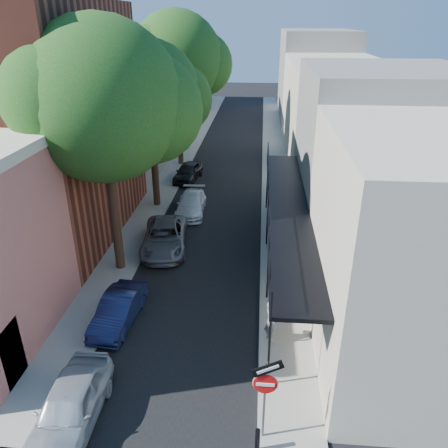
% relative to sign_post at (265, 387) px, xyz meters
% --- Properties ---
extents(road_surface, '(6.00, 64.00, 0.01)m').
position_rel_sign_post_xyz_m(road_surface, '(-3.16, 29.03, -2.03)').
color(road_surface, black).
rests_on(road_surface, ground).
extents(sidewalk_left, '(2.00, 64.00, 0.12)m').
position_rel_sign_post_xyz_m(sidewalk_left, '(-7.16, 29.03, -1.98)').
color(sidewalk_left, gray).
rests_on(sidewalk_left, ground).
extents(sidewalk_right, '(2.00, 64.00, 0.12)m').
position_rel_sign_post_xyz_m(sidewalk_right, '(0.84, 29.03, -1.98)').
color(sidewalk_right, gray).
rests_on(sidewalk_right, ground).
extents(buildings_left, '(10.10, 59.10, 12.00)m').
position_rel_sign_post_xyz_m(buildings_left, '(-12.46, 27.79, 2.90)').
color(buildings_left, '#C87066').
rests_on(buildings_left, ground).
extents(buildings_right, '(9.80, 55.00, 10.00)m').
position_rel_sign_post_xyz_m(buildings_right, '(5.83, 28.51, 2.39)').
color(buildings_right, beige).
rests_on(buildings_right, ground).
extents(sign_post, '(0.89, 0.17, 2.99)m').
position_rel_sign_post_xyz_m(sign_post, '(0.00, 0.00, 0.00)').
color(sign_post, '#595B60').
rests_on(sign_post, ground).
extents(bollard, '(0.14, 0.14, 0.80)m').
position_rel_sign_post_xyz_m(bollard, '(-0.16, -0.47, -1.52)').
color(bollard, black).
rests_on(bollard, sidewalk_right).
extents(oak_near, '(7.48, 6.80, 11.42)m').
position_rel_sign_post_xyz_m(oak_near, '(-6.53, 9.29, 5.84)').
color(oak_near, '#301F13').
rests_on(oak_near, ground).
extents(oak_mid, '(6.60, 6.00, 10.20)m').
position_rel_sign_post_xyz_m(oak_mid, '(-6.58, 17.26, 5.02)').
color(oak_mid, '#301F13').
rests_on(oak_mid, ground).
extents(oak_far, '(7.70, 7.00, 11.90)m').
position_rel_sign_post_xyz_m(oak_far, '(-6.51, 26.30, 6.22)').
color(oak_far, '#301F13').
rests_on(oak_far, ground).
extents(parked_car_a, '(1.75, 4.16, 1.41)m').
position_rel_sign_post_xyz_m(parked_car_a, '(-5.71, 0.06, -1.33)').
color(parked_car_a, '#9DA6AD').
rests_on(parked_car_a, ground).
extents(parked_car_b, '(1.55, 3.75, 1.21)m').
position_rel_sign_post_xyz_m(parked_car_b, '(-5.76, 4.96, -1.43)').
color(parked_car_b, '#141B41').
rests_on(parked_car_b, ground).
extents(parked_car_c, '(2.80, 5.06, 1.34)m').
position_rel_sign_post_xyz_m(parked_car_c, '(-5.22, 11.28, -1.37)').
color(parked_car_c, slate).
rests_on(parked_car_c, ground).
extents(parked_car_d, '(1.84, 4.22, 1.21)m').
position_rel_sign_post_xyz_m(parked_car_d, '(-4.56, 16.07, -1.43)').
color(parked_car_d, white).
rests_on(parked_car_d, ground).
extents(parked_car_e, '(2.03, 4.04, 1.32)m').
position_rel_sign_post_xyz_m(parked_car_e, '(-5.74, 22.16, -1.38)').
color(parked_car_e, black).
rests_on(parked_car_e, ground).
extents(pedestrian, '(0.64, 0.75, 1.74)m').
position_rel_sign_post_xyz_m(pedestrian, '(0.24, 4.21, -1.05)').
color(pedestrian, slate).
rests_on(pedestrian, sidewalk_right).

